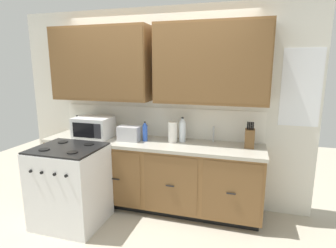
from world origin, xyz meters
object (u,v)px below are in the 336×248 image
object	(u,v)px
bottle_teal	(77,125)
toaster	(129,133)
stove_range	(70,186)
paper_towel_roll	(173,132)
knife_block	(250,138)
microwave	(94,127)
bottle_blue	(145,132)
bottle_clear	(182,130)

from	to	relation	value
bottle_teal	toaster	bearing A→B (deg)	-10.07
stove_range	paper_towel_roll	world-z (taller)	paper_towel_roll
stove_range	toaster	bearing A→B (deg)	49.85
knife_block	bottle_teal	world-z (taller)	knife_block
toaster	knife_block	world-z (taller)	knife_block
toaster	bottle_teal	bearing A→B (deg)	169.93
paper_towel_roll	stove_range	bearing A→B (deg)	-146.98
stove_range	microwave	distance (m)	0.83
bottle_teal	bottle_blue	bearing A→B (deg)	-6.13
knife_block	stove_range	bearing A→B (deg)	-160.25
stove_range	knife_block	size ratio (longest dim) A/B	3.06
bottle_teal	bottle_blue	xyz separation A→B (m)	(1.08, -0.12, -0.00)
stove_range	paper_towel_roll	distance (m)	1.38
paper_towel_roll	bottle_teal	world-z (taller)	bottle_teal
microwave	paper_towel_roll	bearing A→B (deg)	4.53
bottle_clear	microwave	bearing A→B (deg)	-173.55
stove_range	bottle_blue	distance (m)	1.10
knife_block	bottle_clear	xyz separation A→B (m)	(-0.82, 0.02, 0.04)
bottle_teal	microwave	bearing A→B (deg)	-23.00
paper_towel_roll	knife_block	bearing A→B (deg)	1.72
stove_range	bottle_clear	xyz separation A→B (m)	(1.17, 0.74, 0.59)
microwave	bottle_teal	xyz separation A→B (m)	(-0.35, 0.15, -0.01)
toaster	microwave	bearing A→B (deg)	179.37
toaster	bottle_clear	xyz separation A→B (m)	(0.67, 0.14, 0.06)
microwave	paper_towel_roll	size ratio (longest dim) A/B	1.85
microwave	knife_block	bearing A→B (deg)	3.22
toaster	paper_towel_roll	bearing A→B (deg)	9.32
stove_range	bottle_teal	world-z (taller)	bottle_teal
paper_towel_roll	bottle_clear	distance (m)	0.13
paper_towel_roll	bottle_blue	xyz separation A→B (m)	(-0.35, -0.05, -0.00)
bottle_clear	stove_range	bearing A→B (deg)	-147.87
microwave	toaster	distance (m)	0.53
toaster	knife_block	distance (m)	1.50
knife_block	bottle_teal	size ratio (longest dim) A/B	1.18
bottle_teal	bottle_clear	world-z (taller)	bottle_clear
microwave	toaster	xyz separation A→B (m)	(0.52, -0.01, -0.04)
knife_block	paper_towel_roll	bearing A→B (deg)	-178.28
knife_block	bottle_blue	bearing A→B (deg)	-176.49
toaster	bottle_blue	xyz separation A→B (m)	(0.20, 0.04, 0.03)
bottle_teal	bottle_clear	distance (m)	1.55
knife_block	bottle_blue	xyz separation A→B (m)	(-1.29, -0.08, 0.01)
bottle_blue	stove_range	bearing A→B (deg)	-137.89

